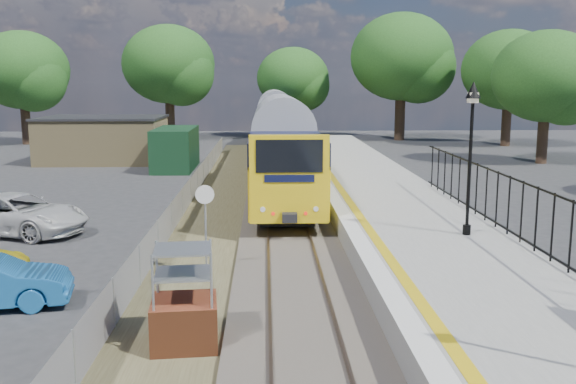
{
  "coord_description": "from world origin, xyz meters",
  "views": [
    {
      "loc": [
        -0.8,
        -12.77,
        5.48
      ],
      "look_at": [
        -0.08,
        7.43,
        2.0
      ],
      "focal_mm": 40.0,
      "sensor_mm": 36.0,
      "label": 1
    }
  ],
  "objects_px": {
    "car_white": "(16,214)",
    "brick_plinth": "(184,300)",
    "victorian_lamp_north": "(472,122)",
    "train": "(278,131)",
    "speed_sign": "(205,215)"
  },
  "relations": [
    {
      "from": "victorian_lamp_north",
      "to": "train",
      "type": "xyz_separation_m",
      "value": [
        -5.3,
        22.92,
        -1.96
      ]
    },
    {
      "from": "brick_plinth",
      "to": "speed_sign",
      "type": "xyz_separation_m",
      "value": [
        0.0,
        5.0,
        0.73
      ]
    },
    {
      "from": "victorian_lamp_north",
      "to": "train",
      "type": "relative_size",
      "value": 0.11
    },
    {
      "from": "speed_sign",
      "to": "car_white",
      "type": "bearing_deg",
      "value": 136.3
    },
    {
      "from": "victorian_lamp_north",
      "to": "speed_sign",
      "type": "bearing_deg",
      "value": -172.38
    },
    {
      "from": "car_white",
      "to": "brick_plinth",
      "type": "bearing_deg",
      "value": -125.34
    },
    {
      "from": "speed_sign",
      "to": "car_white",
      "type": "xyz_separation_m",
      "value": [
        -7.36,
        5.42,
        -1.04
      ]
    },
    {
      "from": "victorian_lamp_north",
      "to": "speed_sign",
      "type": "height_order",
      "value": "victorian_lamp_north"
    },
    {
      "from": "victorian_lamp_north",
      "to": "speed_sign",
      "type": "xyz_separation_m",
      "value": [
        -7.8,
        -1.04,
        -2.52
      ]
    },
    {
      "from": "car_white",
      "to": "victorian_lamp_north",
      "type": "bearing_deg",
      "value": -86.69
    },
    {
      "from": "brick_plinth",
      "to": "victorian_lamp_north",
      "type": "bearing_deg",
      "value": 37.77
    },
    {
      "from": "victorian_lamp_north",
      "to": "car_white",
      "type": "distance_m",
      "value": 16.18
    },
    {
      "from": "train",
      "to": "brick_plinth",
      "type": "xyz_separation_m",
      "value": [
        -2.5,
        -28.97,
        -1.3
      ]
    },
    {
      "from": "train",
      "to": "speed_sign",
      "type": "distance_m",
      "value": 24.1
    },
    {
      "from": "train",
      "to": "speed_sign",
      "type": "relative_size",
      "value": 15.48
    }
  ]
}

